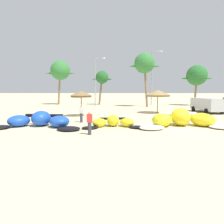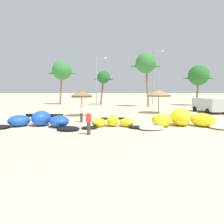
% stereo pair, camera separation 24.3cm
% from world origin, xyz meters
% --- Properties ---
extents(ground_plane, '(260.00, 260.00, 0.00)m').
position_xyz_m(ground_plane, '(0.00, 0.00, 0.00)').
color(ground_plane, beige).
extents(kite_far_left, '(7.86, 3.84, 1.26)m').
position_xyz_m(kite_far_left, '(-11.16, 0.03, 0.49)').
color(kite_far_left, black).
rests_on(kite_far_left, ground).
extents(kite_left, '(5.28, 2.59, 0.94)m').
position_xyz_m(kite_left, '(-5.10, 0.12, 0.36)').
color(kite_left, black).
rests_on(kite_left, ground).
extents(kite_left_of_center, '(7.99, 3.88, 1.48)m').
position_xyz_m(kite_left_of_center, '(0.60, 0.36, 0.57)').
color(kite_left_of_center, white).
rests_on(kite_left_of_center, ground).
extents(beach_umbrella_near_van, '(2.46, 2.46, 2.86)m').
position_xyz_m(beach_umbrella_near_van, '(-8.76, 6.57, 2.50)').
color(beach_umbrella_near_van, brown).
rests_on(beach_umbrella_near_van, ground).
extents(beach_umbrella_middle, '(3.13, 3.13, 2.95)m').
position_xyz_m(beach_umbrella_middle, '(0.44, 9.65, 2.54)').
color(beach_umbrella_middle, brown).
rests_on(beach_umbrella_middle, ground).
extents(parked_car_second, '(2.73, 5.42, 1.84)m').
position_xyz_m(parked_car_second, '(7.14, 10.68, 1.09)').
color(parked_car_second, '#B2B7BC').
rests_on(parked_car_second, ground).
extents(person_near_kites, '(0.36, 0.24, 1.62)m').
position_xyz_m(person_near_kites, '(-8.06, 2.28, 0.82)').
color(person_near_kites, '#383842').
rests_on(person_near_kites, ground).
extents(person_by_umbrellas, '(0.36, 0.24, 1.62)m').
position_xyz_m(person_by_umbrellas, '(-6.66, -2.88, 0.82)').
color(person_by_umbrellas, '#383842').
rests_on(person_by_umbrellas, ground).
extents(palm_leftmost, '(5.59, 3.73, 8.52)m').
position_xyz_m(palm_leftmost, '(-15.59, 23.71, 6.59)').
color(palm_leftmost, '#7F6647').
rests_on(palm_leftmost, ground).
extents(palm_left, '(3.69, 2.46, 6.55)m').
position_xyz_m(palm_left, '(-7.46, 23.45, 5.18)').
color(palm_left, brown).
rests_on(palm_left, ground).
extents(palm_left_of_gap, '(5.16, 3.44, 9.14)m').
position_xyz_m(palm_left_of_gap, '(0.02, 19.00, 7.32)').
color(palm_left_of_gap, '#7F6647').
rests_on(palm_left_of_gap, ground).
extents(palm_center_left, '(5.59, 3.73, 7.42)m').
position_xyz_m(palm_center_left, '(10.00, 21.78, 5.51)').
color(palm_center_left, '#7F6647').
rests_on(palm_center_left, ground).
extents(lamppost_west, '(1.99, 0.24, 8.56)m').
position_xyz_m(lamppost_west, '(-8.32, 20.04, 4.84)').
color(lamppost_west, gray).
rests_on(lamppost_west, ground).
extents(lamppost_west_center, '(2.02, 0.24, 10.11)m').
position_xyz_m(lamppost_west_center, '(2.03, 22.32, 5.63)').
color(lamppost_west_center, gray).
rests_on(lamppost_west_center, ground).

